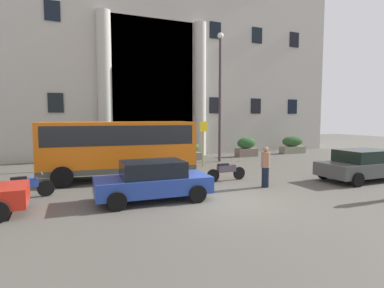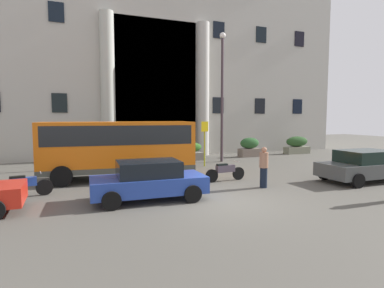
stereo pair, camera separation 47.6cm
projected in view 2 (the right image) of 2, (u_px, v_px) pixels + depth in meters
The scene contains 14 objects.
ground_plane at pixel (227, 203), 10.78m from camera, with size 80.00×64.00×0.12m, color #514E47.
office_building_facade at pixel (134, 48), 26.29m from camera, with size 34.00×9.74×17.73m.
orange_minibus at pixel (119, 145), 14.71m from camera, with size 7.14×3.01×2.73m.
bus_stop_sign at pixel (205, 139), 18.46m from camera, with size 0.44×0.08×2.70m.
hedge_planter_far_east at pixel (297, 145), 25.04m from camera, with size 2.13×0.75×1.41m.
hedge_planter_entrance_right at pixel (118, 153), 20.02m from camera, with size 1.80×0.98×1.38m.
hedge_planter_east at pixel (250, 147), 23.12m from camera, with size 1.62×0.78×1.43m.
hedge_planter_entrance_left at pixel (188, 151), 21.12m from camera, with size 2.10×0.84×1.27m.
parked_coupe_end at pixel (365, 166), 14.16m from camera, with size 4.29×2.08×1.44m.
parked_compact_extra at pixel (149, 180), 10.95m from camera, with size 4.05×2.03×1.41m.
scooter_by_planter at pixel (22, 185), 11.28m from camera, with size 1.98×0.57×0.89m.
motorcycle_far_end at pixel (225, 171), 14.21m from camera, with size 2.04×0.55×0.89m.
pedestrian_woman_with_bag at pixel (264, 167), 12.88m from camera, with size 0.36×0.36×1.71m.
lamppost_plaza_centre at pixel (222, 88), 20.16m from camera, with size 0.40×0.40×8.41m.
Camera 2 is at (-4.91, -9.44, 2.94)m, focal length 28.85 mm.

